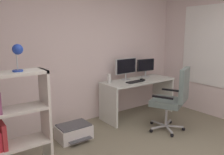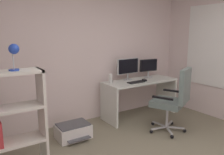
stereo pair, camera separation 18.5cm
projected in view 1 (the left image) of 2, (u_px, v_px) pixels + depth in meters
The scene contains 12 objects.
wall_back at pixel (75, 55), 4.12m from camera, with size 4.68×0.10×2.50m, color silver.
window_pane at pixel (215, 46), 4.42m from camera, with size 0.01×1.31×1.49m, color white.
window_frame at pixel (215, 46), 4.41m from camera, with size 0.02×1.39×1.57m, color white.
desk at pixel (138, 89), 4.57m from camera, with size 1.50×0.58×0.73m.
monitor_main at pixel (126, 67), 4.49m from camera, with size 0.53×0.18×0.43m.
monitor_secondary at pixel (146, 66), 4.81m from camera, with size 0.42×0.18×0.38m.
keyboard at pixel (135, 82), 4.31m from camera, with size 0.34×0.13×0.02m, color black.
computer_mouse at pixel (142, 80), 4.46m from camera, with size 0.06×0.10×0.03m, color black.
desktop_speaker at pixel (109, 79), 4.23m from camera, with size 0.07×0.07×0.17m, color silver.
office_chair at pixel (173, 97), 3.82m from camera, with size 0.66×0.70×1.10m.
desk_lamp at pixel (18, 52), 2.42m from camera, with size 0.13×0.11×0.29m.
printer at pixel (74, 132), 3.61m from camera, with size 0.52×0.45×0.24m.
Camera 1 is at (-1.90, -1.26, 1.66)m, focal length 36.74 mm.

